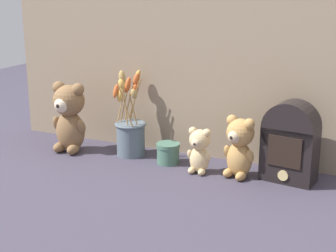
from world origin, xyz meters
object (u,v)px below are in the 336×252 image
at_px(teddy_bear_medium, 239,146).
at_px(flower_vase, 130,131).
at_px(decorative_tin_tall, 168,153).
at_px(vintage_radio, 290,141).
at_px(teddy_bear_large, 69,116).
at_px(teddy_bear_small, 199,150).

bearing_deg(teddy_bear_medium, flower_vase, 173.88).
relative_size(teddy_bear_medium, decorative_tin_tall, 2.45).
bearing_deg(flower_vase, decorative_tin_tall, -8.77).
height_order(teddy_bear_medium, flower_vase, flower_vase).
bearing_deg(decorative_tin_tall, vintage_radio, 2.19).
distance_m(teddy_bear_large, decorative_tin_tall, 0.42).
height_order(vintage_radio, decorative_tin_tall, vintage_radio).
bearing_deg(teddy_bear_medium, teddy_bear_large, -178.94).
bearing_deg(teddy_bear_small, teddy_bear_medium, 8.74).
xyz_separation_m(teddy_bear_medium, flower_vase, (-0.44, 0.05, -0.01)).
relative_size(teddy_bear_large, vintage_radio, 1.01).
relative_size(teddy_bear_small, vintage_radio, 0.59).
bearing_deg(teddy_bear_large, teddy_bear_medium, 1.06).
bearing_deg(decorative_tin_tall, teddy_bear_large, -175.21).
bearing_deg(teddy_bear_small, flower_vase, 167.44).
distance_m(flower_vase, decorative_tin_tall, 0.18).
relative_size(teddy_bear_small, flower_vase, 0.48).
bearing_deg(teddy_bear_medium, vintage_radio, 13.29).
bearing_deg(teddy_bear_large, teddy_bear_small, -0.89).
bearing_deg(teddy_bear_small, teddy_bear_large, 179.11).
relative_size(vintage_radio, decorative_tin_tall, 3.14).
height_order(teddy_bear_small, vintage_radio, vintage_radio).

